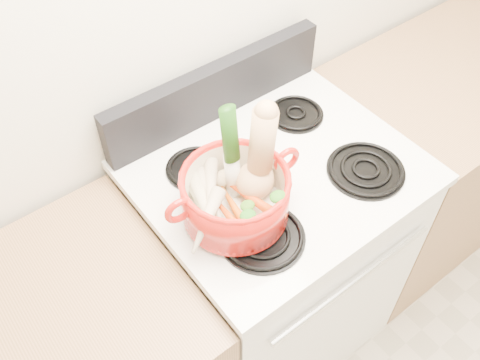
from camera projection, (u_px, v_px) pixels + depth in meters
wall_back at (202, 6)px, 1.45m from camera, size 3.50×0.02×2.60m
stove_body at (271, 261)px, 1.90m from camera, size 0.76×0.65×0.92m
cooktop at (278, 172)px, 1.54m from camera, size 0.78×0.67×0.03m
control_backsplash at (216, 91)px, 1.62m from camera, size 0.76×0.05×0.18m
oven_handle at (354, 281)px, 1.48m from camera, size 0.60×0.02×0.02m
counter_right at (459, 135)px, 2.34m from camera, size 1.36×0.65×0.90m
burner_front_left at (262, 236)px, 1.37m from camera, size 0.22×0.22×0.02m
burner_front_right at (366, 169)px, 1.52m from camera, size 0.22×0.22×0.02m
burner_back_left at (196, 168)px, 1.52m from camera, size 0.17×0.17×0.02m
burner_back_right at (296, 113)px, 1.67m from camera, size 0.17×0.17×0.02m
dutch_oven at (235, 196)px, 1.35m from camera, size 0.30×0.30×0.14m
pot_handle_left at (179, 211)px, 1.26m from camera, size 0.08×0.03×0.08m
pot_handle_right at (287, 160)px, 1.37m from camera, size 0.08×0.03×0.08m
squash at (259, 155)px, 1.32m from camera, size 0.16×0.14×0.28m
leek at (232, 153)px, 1.31m from camera, size 0.05×0.08×0.29m
ginger at (226, 178)px, 1.42m from camera, size 0.09×0.07×0.04m
parsnip_0 at (202, 203)px, 1.36m from camera, size 0.07×0.20×0.06m
parsnip_1 at (205, 205)px, 1.35m from camera, size 0.11×0.22×0.06m
parsnip_2 at (210, 194)px, 1.36m from camera, size 0.09×0.19×0.06m
parsnip_3 at (206, 220)px, 1.30m from camera, size 0.18×0.14×0.06m
parsnip_4 at (211, 193)px, 1.35m from camera, size 0.15×0.19×0.06m
carrot_0 at (234, 208)px, 1.36m from camera, size 0.05×0.15×0.04m
carrot_1 at (232, 220)px, 1.32m from camera, size 0.04×0.15×0.04m
carrot_2 at (255, 202)px, 1.35m from camera, size 0.08×0.18×0.05m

